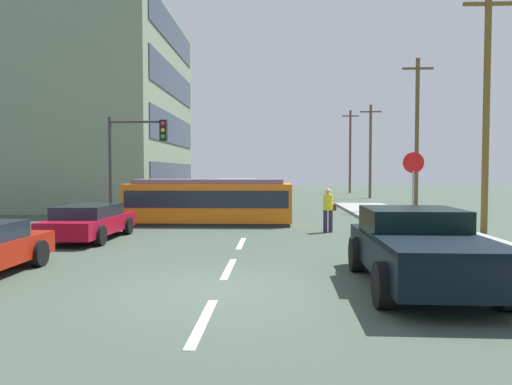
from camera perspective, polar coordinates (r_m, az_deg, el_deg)
The scene contains 19 objects.
ground_plane at distance 19.39m, azimuth -0.91°, elevation -4.34°, with size 120.00×120.00×0.00m, color #3B493D.
sidewalk_curb_right at distance 16.40m, azimuth 22.77°, elevation -5.56°, with size 3.20×36.00×0.14m, color gray.
lane_stripe_0 at distance 7.66m, azimuth -6.36°, elevation -15.07°, with size 0.16×2.40×0.01m, color silver.
lane_stripe_1 at distance 11.51m, azimuth -3.27°, elevation -9.08°, with size 0.16×2.40×0.01m, color silver.
lane_stripe_2 at distance 15.43m, azimuth -1.79°, elevation -6.10°, with size 0.16×2.40×0.01m, color silver.
lane_stripe_3 at distance 26.96m, azimuth 0.04°, elevation -2.39°, with size 0.16×2.40×0.01m, color silver.
lane_stripe_4 at distance 32.94m, azimuth 0.48°, elevation -1.50°, with size 0.16×2.40×0.01m, color silver.
corner_building at distance 35.32m, azimuth -22.12°, elevation 8.98°, with size 15.25×14.50×12.80m.
streetcar_tram at distance 21.08m, azimuth -5.55°, elevation -1.00°, with size 7.16×2.57×1.98m.
city_bus at distance 28.75m, azimuth -2.63°, elevation 0.03°, with size 2.69×6.06×1.85m.
pedestrian_crossing at distance 18.34m, azimuth 8.63°, elevation -1.80°, with size 0.51×0.36×1.67m.
pickup_truck_parked at distance 10.11m, azimuth 18.84°, elevation -6.26°, with size 2.34×5.03×1.55m.
parked_sedan_mid at distance 17.20m, azimuth -19.25°, elevation -3.27°, with size 1.97×4.54×1.19m.
stop_sign at distance 18.21m, azimuth 18.28°, elevation 2.01°, with size 0.76×0.07×2.88m.
traffic_light_mast at distance 19.77m, azimuth -14.39°, elevation 4.88°, with size 2.39×0.33×4.51m.
utility_pole_near at distance 19.56m, azimuth 25.83°, elevation 9.19°, with size 1.80×0.24×8.98m.
utility_pole_mid at distance 29.90m, azimuth 18.68°, elevation 6.90°, with size 1.80×0.24×8.96m.
utility_pole_far at distance 42.38m, azimuth 13.51°, elevation 5.01°, with size 1.80×0.24×8.05m.
utility_pole_distant at distance 52.32m, azimuth 11.19°, elevation 5.00°, with size 1.80×0.24×8.85m.
Camera 1 is at (1.13, -9.22, 2.32)m, focal length 33.47 mm.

